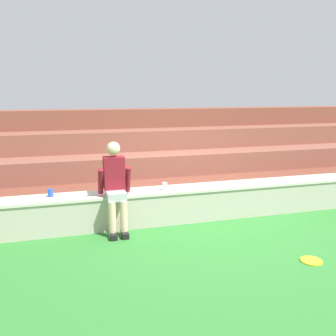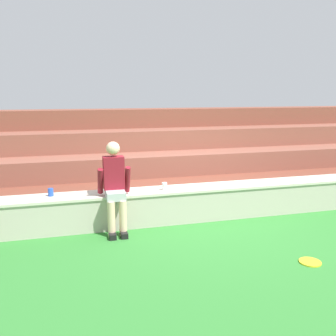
{
  "view_description": "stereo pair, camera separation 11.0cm",
  "coord_description": "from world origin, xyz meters",
  "px_view_note": "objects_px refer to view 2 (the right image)",
  "views": [
    {
      "loc": [
        -2.27,
        -5.29,
        2.08
      ],
      "look_at": [
        -0.67,
        0.23,
        0.89
      ],
      "focal_mm": 39.35,
      "sensor_mm": 36.0,
      "label": 1
    },
    {
      "loc": [
        -2.16,
        -5.32,
        2.08
      ],
      "look_at": [
        -0.67,
        0.23,
        0.89
      ],
      "focal_mm": 39.35,
      "sensor_mm": 36.0,
      "label": 2
    }
  ],
  "objects_px": {
    "plastic_cup_middle": "(164,186)",
    "frisbee": "(310,262)",
    "plastic_cup_left_end": "(51,192)",
    "person_left_of_center": "(115,185)"
  },
  "relations": [
    {
      "from": "plastic_cup_middle",
      "to": "frisbee",
      "type": "bearing_deg",
      "value": -53.53
    },
    {
      "from": "plastic_cup_middle",
      "to": "frisbee",
      "type": "xyz_separation_m",
      "value": [
        1.38,
        -1.87,
        -0.6
      ]
    },
    {
      "from": "plastic_cup_middle",
      "to": "plastic_cup_left_end",
      "type": "relative_size",
      "value": 1.01
    },
    {
      "from": "person_left_of_center",
      "to": "plastic_cup_left_end",
      "type": "xyz_separation_m",
      "value": [
        -0.93,
        0.31,
        -0.12
      ]
    },
    {
      "from": "plastic_cup_left_end",
      "to": "frisbee",
      "type": "xyz_separation_m",
      "value": [
        3.12,
        -1.97,
        -0.6
      ]
    },
    {
      "from": "person_left_of_center",
      "to": "plastic_cup_left_end",
      "type": "height_order",
      "value": "person_left_of_center"
    },
    {
      "from": "person_left_of_center",
      "to": "frisbee",
      "type": "distance_m",
      "value": 2.85
    },
    {
      "from": "person_left_of_center",
      "to": "plastic_cup_middle",
      "type": "bearing_deg",
      "value": 14.09
    },
    {
      "from": "plastic_cup_middle",
      "to": "plastic_cup_left_end",
      "type": "distance_m",
      "value": 1.74
    },
    {
      "from": "plastic_cup_middle",
      "to": "plastic_cup_left_end",
      "type": "height_order",
      "value": "plastic_cup_middle"
    }
  ]
}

